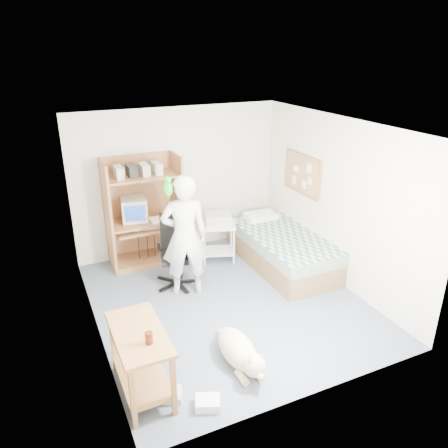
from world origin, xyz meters
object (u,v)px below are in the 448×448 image
object	(u,v)px
bed	(283,250)
office_chair	(177,260)
dog	(240,351)
person	(185,236)
side_desk	(140,353)
printer_cart	(218,236)
computer_hutch	(144,216)

from	to	relation	value
bed	office_chair	size ratio (longest dim) A/B	1.86
bed	dog	bearing A→B (deg)	-132.75
office_chair	dog	size ratio (longest dim) A/B	0.98
bed	person	distance (m)	1.85
person	dog	distance (m)	1.90
bed	office_chair	xyz separation A→B (m)	(-1.77, 0.19, 0.10)
side_desk	printer_cart	xyz separation A→B (m)	(1.97, 2.46, -0.05)
bed	side_desk	xyz separation A→B (m)	(-2.85, -1.82, 0.21)
person	dog	bearing A→B (deg)	103.33
computer_hutch	office_chair	world-z (taller)	computer_hutch
dog	printer_cart	bearing A→B (deg)	71.34
person	side_desk	bearing A→B (deg)	70.06
person	dog	xyz separation A→B (m)	(0.00, -1.76, -0.72)
computer_hutch	bed	bearing A→B (deg)	-29.29
office_chair	dog	world-z (taller)	office_chair
bed	printer_cart	xyz separation A→B (m)	(-0.88, 0.64, 0.15)
bed	side_desk	bearing A→B (deg)	-147.50
office_chair	dog	distance (m)	2.08
office_chair	side_desk	bearing A→B (deg)	-104.94
office_chair	dog	xyz separation A→B (m)	(0.04, -2.07, -0.21)
person	printer_cart	xyz separation A→B (m)	(0.86, 0.75, -0.46)
bed	office_chair	bearing A→B (deg)	173.79
office_chair	bed	bearing A→B (deg)	7.00
side_desk	dog	size ratio (longest dim) A/B	0.90
printer_cart	side_desk	bearing A→B (deg)	-109.39
computer_hutch	bed	distance (m)	2.35
side_desk	dog	xyz separation A→B (m)	(1.12, -0.06, -0.31)
bed	side_desk	distance (m)	3.39
side_desk	person	bearing A→B (deg)	56.84
printer_cart	person	bearing A→B (deg)	-119.27
dog	side_desk	bearing A→B (deg)	176.93
person	computer_hutch	bearing A→B (deg)	-64.83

